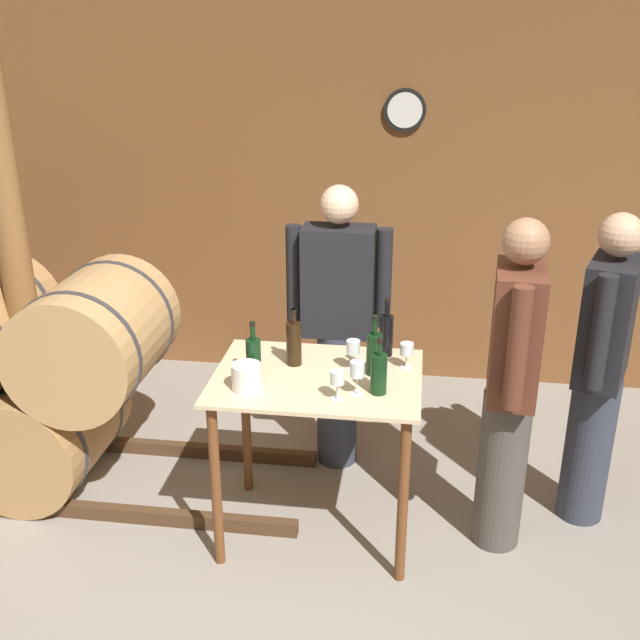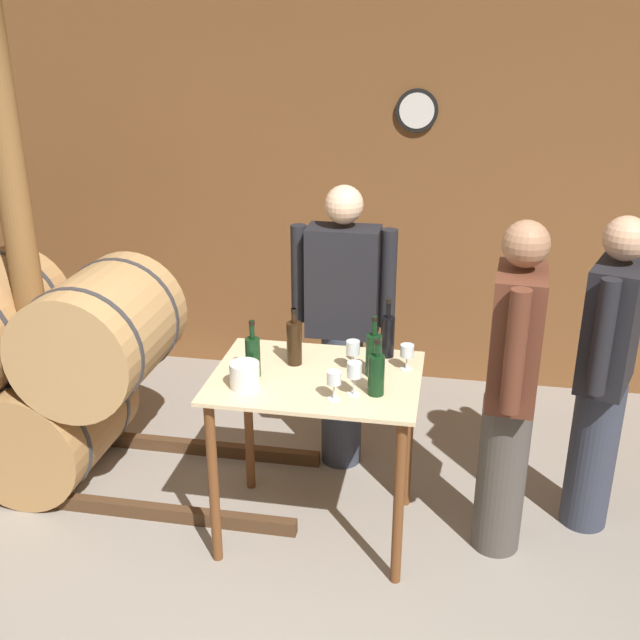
{
  "view_description": "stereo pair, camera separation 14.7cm",
  "coord_description": "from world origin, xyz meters",
  "px_view_note": "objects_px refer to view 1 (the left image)",
  "views": [
    {
      "loc": [
        0.36,
        -2.4,
        2.51
      ],
      "look_at": [
        -0.1,
        0.92,
        1.15
      ],
      "focal_mm": 42.0,
      "sensor_mm": 36.0,
      "label": 1
    },
    {
      "loc": [
        0.5,
        -2.37,
        2.51
      ],
      "look_at": [
        -0.1,
        0.92,
        1.15
      ],
      "focal_mm": 42.0,
      "sensor_mm": 36.0,
      "label": 2
    }
  ],
  "objects_px": {
    "wine_glass_near_left": "(337,379)",
    "wine_glass_near_center": "(353,348)",
    "wine_bottle_far_right": "(386,334)",
    "wine_glass_far_side": "(407,350)",
    "person_host": "(601,367)",
    "person_visitor_with_scarf": "(338,324)",
    "wine_bottle_far_left": "(254,357)",
    "ice_bucket": "(247,377)",
    "wine_bottle_right": "(379,373)",
    "wine_bottle_left": "(294,343)",
    "wooden_post": "(15,261)",
    "wine_bottle_center": "(374,353)",
    "wine_glass_near_right": "(357,370)",
    "person_visitor_bearded": "(511,383)"
  },
  "relations": [
    {
      "from": "wine_glass_near_left",
      "to": "wine_glass_near_center",
      "type": "xyz_separation_m",
      "value": [
        0.04,
        0.32,
        0.01
      ]
    },
    {
      "from": "wine_bottle_far_right",
      "to": "wine_glass_near_center",
      "type": "distance_m",
      "value": 0.25
    },
    {
      "from": "wine_glass_far_side",
      "to": "person_host",
      "type": "bearing_deg",
      "value": 10.66
    },
    {
      "from": "wine_glass_far_side",
      "to": "person_visitor_with_scarf",
      "type": "bearing_deg",
      "value": 126.27
    },
    {
      "from": "wine_bottle_far_left",
      "to": "wine_bottle_far_right",
      "type": "bearing_deg",
      "value": 29.32
    },
    {
      "from": "wine_bottle_far_left",
      "to": "ice_bucket",
      "type": "bearing_deg",
      "value": -92.77
    },
    {
      "from": "wine_bottle_right",
      "to": "wine_bottle_far_right",
      "type": "xyz_separation_m",
      "value": [
        0.01,
        0.43,
        0.01
      ]
    },
    {
      "from": "wine_bottle_left",
      "to": "wine_bottle_right",
      "type": "xyz_separation_m",
      "value": [
        0.44,
        -0.25,
        -0.01
      ]
    },
    {
      "from": "wine_bottle_right",
      "to": "person_visitor_with_scarf",
      "type": "distance_m",
      "value": 0.89
    },
    {
      "from": "wine_glass_near_center",
      "to": "wine_bottle_far_left",
      "type": "bearing_deg",
      "value": -162.3
    },
    {
      "from": "wine_glass_far_side",
      "to": "ice_bucket",
      "type": "height_order",
      "value": "wine_glass_far_side"
    },
    {
      "from": "wooden_post",
      "to": "wine_glass_near_center",
      "type": "height_order",
      "value": "wooden_post"
    },
    {
      "from": "wine_bottle_right",
      "to": "wine_glass_near_center",
      "type": "relative_size",
      "value": 1.75
    },
    {
      "from": "wine_bottle_far_right",
      "to": "ice_bucket",
      "type": "distance_m",
      "value": 0.78
    },
    {
      "from": "wine_bottle_center",
      "to": "wine_glass_near_right",
      "type": "height_order",
      "value": "wine_bottle_center"
    },
    {
      "from": "wine_bottle_center",
      "to": "person_visitor_with_scarf",
      "type": "xyz_separation_m",
      "value": [
        -0.25,
        0.64,
        -0.12
      ]
    },
    {
      "from": "wine_bottle_far_right",
      "to": "wine_glass_near_right",
      "type": "height_order",
      "value": "wine_bottle_far_right"
    },
    {
      "from": "wooden_post",
      "to": "wine_bottle_far_left",
      "type": "height_order",
      "value": "wooden_post"
    },
    {
      "from": "wine_glass_near_center",
      "to": "wine_glass_near_right",
      "type": "height_order",
      "value": "wine_glass_near_right"
    },
    {
      "from": "wine_glass_far_side",
      "to": "person_visitor_bearded",
      "type": "bearing_deg",
      "value": -11.34
    },
    {
      "from": "person_visitor_bearded",
      "to": "wine_bottle_right",
      "type": "bearing_deg",
      "value": -162.98
    },
    {
      "from": "wine_bottle_right",
      "to": "wine_glass_near_center",
      "type": "xyz_separation_m",
      "value": [
        -0.14,
        0.23,
        0.01
      ]
    },
    {
      "from": "wooden_post",
      "to": "person_visitor_with_scarf",
      "type": "height_order",
      "value": "wooden_post"
    },
    {
      "from": "wine_bottle_center",
      "to": "person_host",
      "type": "relative_size",
      "value": 0.18
    },
    {
      "from": "wine_bottle_far_right",
      "to": "wine_glass_far_side",
      "type": "distance_m",
      "value": 0.18
    },
    {
      "from": "ice_bucket",
      "to": "person_host",
      "type": "height_order",
      "value": "person_host"
    },
    {
      "from": "wine_glass_near_center",
      "to": "person_visitor_with_scarf",
      "type": "bearing_deg",
      "value": 103.3
    },
    {
      "from": "wine_bottle_far_right",
      "to": "person_visitor_with_scarf",
      "type": "xyz_separation_m",
      "value": [
        -0.29,
        0.41,
        -0.13
      ]
    },
    {
      "from": "wine_glass_near_center",
      "to": "person_visitor_with_scarf",
      "type": "relative_size",
      "value": 0.09
    },
    {
      "from": "wine_glass_near_right",
      "to": "ice_bucket",
      "type": "bearing_deg",
      "value": -178.06
    },
    {
      "from": "wine_bottle_far_right",
      "to": "wine_glass_far_side",
      "type": "bearing_deg",
      "value": -51.55
    },
    {
      "from": "wine_bottle_far_right",
      "to": "person_host",
      "type": "xyz_separation_m",
      "value": [
        1.08,
        0.04,
        -0.14
      ]
    },
    {
      "from": "wine_glass_far_side",
      "to": "person_host",
      "type": "relative_size",
      "value": 0.08
    },
    {
      "from": "wine_bottle_center",
      "to": "person_host",
      "type": "distance_m",
      "value": 1.16
    },
    {
      "from": "wine_bottle_far_right",
      "to": "wine_glass_near_left",
      "type": "distance_m",
      "value": 0.55
    },
    {
      "from": "person_host",
      "to": "person_visitor_bearded",
      "type": "relative_size",
      "value": 0.98
    },
    {
      "from": "wine_bottle_far_left",
      "to": "wine_bottle_far_right",
      "type": "height_order",
      "value": "wine_bottle_far_right"
    },
    {
      "from": "wine_bottle_left",
      "to": "wine_glass_near_right",
      "type": "xyz_separation_m",
      "value": [
        0.34,
        -0.28,
        0.01
      ]
    },
    {
      "from": "wine_bottle_far_right",
      "to": "wine_glass_near_center",
      "type": "relative_size",
      "value": 2.0
    },
    {
      "from": "wine_bottle_center",
      "to": "wine_bottle_right",
      "type": "xyz_separation_m",
      "value": [
        0.04,
        -0.2,
        -0.01
      ]
    },
    {
      "from": "wine_bottle_far_right",
      "to": "person_host",
      "type": "relative_size",
      "value": 0.19
    },
    {
      "from": "wine_bottle_center",
      "to": "wine_glass_far_side",
      "type": "height_order",
      "value": "wine_bottle_center"
    },
    {
      "from": "wine_glass_near_left",
      "to": "person_visitor_with_scarf",
      "type": "xyz_separation_m",
      "value": [
        -0.1,
        0.92,
        -0.11
      ]
    },
    {
      "from": "wine_bottle_center",
      "to": "person_host",
      "type": "height_order",
      "value": "person_host"
    },
    {
      "from": "wine_glass_near_left",
      "to": "wine_glass_near_right",
      "type": "bearing_deg",
      "value": 34.89
    },
    {
      "from": "wine_bottle_far_left",
      "to": "person_visitor_bearded",
      "type": "bearing_deg",
      "value": 5.0
    },
    {
      "from": "ice_bucket",
      "to": "person_visitor_bearded",
      "type": "relative_size",
      "value": 0.08
    },
    {
      "from": "wine_glass_near_left",
      "to": "person_visitor_bearded",
      "type": "bearing_deg",
      "value": 19.05
    },
    {
      "from": "wine_bottle_left",
      "to": "wine_bottle_right",
      "type": "height_order",
      "value": "wine_bottle_left"
    },
    {
      "from": "wooden_post",
      "to": "ice_bucket",
      "type": "distance_m",
      "value": 1.4
    }
  ]
}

